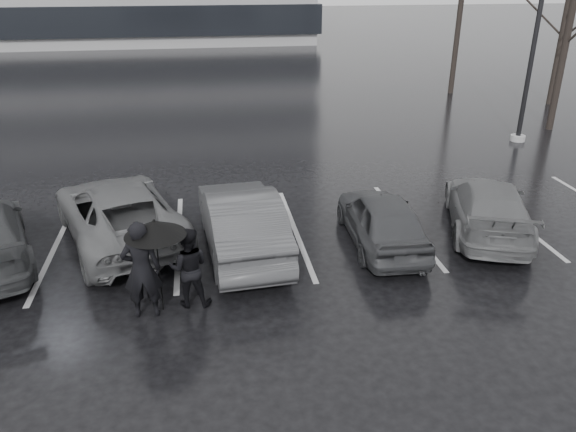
{
  "coord_description": "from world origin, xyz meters",
  "views": [
    {
      "loc": [
        -1.51,
        -9.59,
        5.94
      ],
      "look_at": [
        0.18,
        1.0,
        1.1
      ],
      "focal_mm": 35.0,
      "sensor_mm": 36.0,
      "label": 1
    }
  ],
  "objects_px": {
    "lamp_post": "(539,16)",
    "pedestrian_right": "(189,267)",
    "car_west_a": "(241,220)",
    "car_west_b": "(119,212)",
    "car_east": "(488,206)",
    "tree_east": "(570,22)",
    "car_main": "(382,219)",
    "pedestrian_left": "(142,270)",
    "tree_ne": "(564,24)",
    "tree_north": "(461,3)"
  },
  "relations": [
    {
      "from": "pedestrian_right",
      "to": "car_main",
      "type": "bearing_deg",
      "value": -150.74
    },
    {
      "from": "car_main",
      "to": "tree_east",
      "type": "relative_size",
      "value": 0.46
    },
    {
      "from": "car_main",
      "to": "car_west_b",
      "type": "relative_size",
      "value": 0.74
    },
    {
      "from": "tree_east",
      "to": "tree_ne",
      "type": "relative_size",
      "value": 1.14
    },
    {
      "from": "car_main",
      "to": "pedestrian_left",
      "type": "bearing_deg",
      "value": 24.15
    },
    {
      "from": "car_west_a",
      "to": "car_west_b",
      "type": "bearing_deg",
      "value": -23.89
    },
    {
      "from": "pedestrian_right",
      "to": "tree_east",
      "type": "height_order",
      "value": "tree_east"
    },
    {
      "from": "car_west_a",
      "to": "tree_north",
      "type": "relative_size",
      "value": 0.52
    },
    {
      "from": "pedestrian_right",
      "to": "tree_ne",
      "type": "relative_size",
      "value": 0.23
    },
    {
      "from": "car_east",
      "to": "lamp_post",
      "type": "height_order",
      "value": "lamp_post"
    },
    {
      "from": "pedestrian_right",
      "to": "tree_north",
      "type": "xyz_separation_m",
      "value": [
        12.9,
        17.32,
        3.46
      ]
    },
    {
      "from": "lamp_post",
      "to": "tree_east",
      "type": "xyz_separation_m",
      "value": [
        2.07,
        1.28,
        -0.34
      ]
    },
    {
      "from": "car_main",
      "to": "car_east",
      "type": "xyz_separation_m",
      "value": [
        2.75,
        0.31,
        -0.0
      ]
    },
    {
      "from": "car_west_a",
      "to": "lamp_post",
      "type": "bearing_deg",
      "value": -151.21
    },
    {
      "from": "car_west_b",
      "to": "tree_north",
      "type": "xyz_separation_m",
      "value": [
        14.51,
        14.27,
        3.55
      ]
    },
    {
      "from": "car_main",
      "to": "car_east",
      "type": "relative_size",
      "value": 0.86
    },
    {
      "from": "car_east",
      "to": "pedestrian_left",
      "type": "xyz_separation_m",
      "value": [
        -7.9,
        -2.41,
        0.32
      ]
    },
    {
      "from": "car_east",
      "to": "lamp_post",
      "type": "bearing_deg",
      "value": -105.08
    },
    {
      "from": "car_east",
      "to": "lamp_post",
      "type": "xyz_separation_m",
      "value": [
        4.76,
        6.87,
        3.72
      ]
    },
    {
      "from": "car_east",
      "to": "lamp_post",
      "type": "distance_m",
      "value": 9.15
    },
    {
      "from": "pedestrian_left",
      "to": "lamp_post",
      "type": "relative_size",
      "value": 0.2
    },
    {
      "from": "car_west_b",
      "to": "pedestrian_right",
      "type": "distance_m",
      "value": 3.45
    },
    {
      "from": "car_main",
      "to": "tree_ne",
      "type": "bearing_deg",
      "value": -132.14
    },
    {
      "from": "car_west_b",
      "to": "car_east",
      "type": "relative_size",
      "value": 1.17
    },
    {
      "from": "tree_east",
      "to": "car_east",
      "type": "bearing_deg",
      "value": -129.94
    },
    {
      "from": "lamp_post",
      "to": "car_east",
      "type": "bearing_deg",
      "value": -124.71
    },
    {
      "from": "car_west_a",
      "to": "pedestrian_right",
      "type": "bearing_deg",
      "value": 56.69
    },
    {
      "from": "car_west_b",
      "to": "pedestrian_right",
      "type": "xyz_separation_m",
      "value": [
        1.61,
        -3.05,
        0.09
      ]
    },
    {
      "from": "tree_ne",
      "to": "tree_east",
      "type": "bearing_deg",
      "value": -122.01
    },
    {
      "from": "lamp_post",
      "to": "pedestrian_right",
      "type": "bearing_deg",
      "value": -142.63
    },
    {
      "from": "car_main",
      "to": "tree_east",
      "type": "xyz_separation_m",
      "value": [
        9.57,
        8.46,
        3.37
      ]
    },
    {
      "from": "lamp_post",
      "to": "car_west_a",
      "type": "bearing_deg",
      "value": -146.89
    },
    {
      "from": "car_west_b",
      "to": "pedestrian_right",
      "type": "bearing_deg",
      "value": 98.78
    },
    {
      "from": "car_west_a",
      "to": "tree_east",
      "type": "height_order",
      "value": "tree_east"
    },
    {
      "from": "car_west_b",
      "to": "pedestrian_left",
      "type": "distance_m",
      "value": 3.4
    },
    {
      "from": "pedestrian_left",
      "to": "tree_east",
      "type": "relative_size",
      "value": 0.24
    },
    {
      "from": "tree_north",
      "to": "tree_ne",
      "type": "bearing_deg",
      "value": -40.6
    },
    {
      "from": "pedestrian_right",
      "to": "tree_east",
      "type": "distance_m",
      "value": 17.61
    },
    {
      "from": "car_east",
      "to": "tree_ne",
      "type": "relative_size",
      "value": 0.61
    },
    {
      "from": "pedestrian_left",
      "to": "tree_ne",
      "type": "height_order",
      "value": "tree_ne"
    },
    {
      "from": "pedestrian_left",
      "to": "lamp_post",
      "type": "height_order",
      "value": "lamp_post"
    },
    {
      "from": "car_main",
      "to": "tree_ne",
      "type": "height_order",
      "value": "tree_ne"
    },
    {
      "from": "tree_east",
      "to": "tree_north",
      "type": "bearing_deg",
      "value": 98.13
    },
    {
      "from": "car_west_b",
      "to": "tree_ne",
      "type": "bearing_deg",
      "value": -166.99
    },
    {
      "from": "car_west_a",
      "to": "car_west_b",
      "type": "relative_size",
      "value": 0.89
    },
    {
      "from": "lamp_post",
      "to": "tree_ne",
      "type": "distance_m",
      "value": 7.03
    },
    {
      "from": "car_west_b",
      "to": "car_west_a",
      "type": "bearing_deg",
      "value": 141.41
    },
    {
      "from": "pedestrian_right",
      "to": "car_east",
      "type": "bearing_deg",
      "value": -156.94
    },
    {
      "from": "car_west_a",
      "to": "lamp_post",
      "type": "distance_m",
      "value": 13.26
    },
    {
      "from": "pedestrian_right",
      "to": "tree_east",
      "type": "xyz_separation_m",
      "value": [
        13.9,
        10.32,
        3.21
      ]
    }
  ]
}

